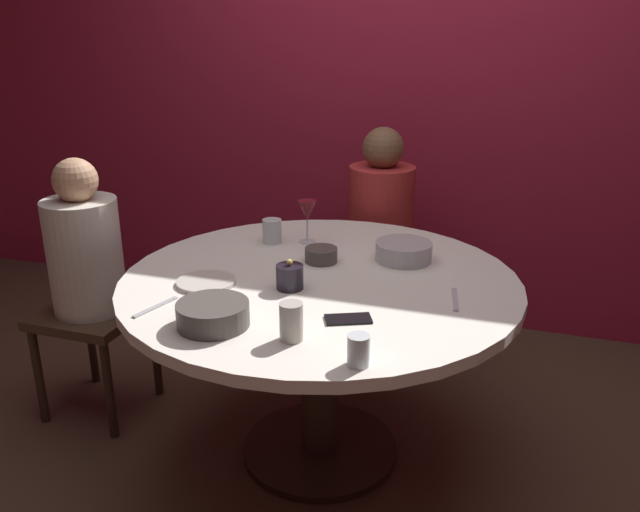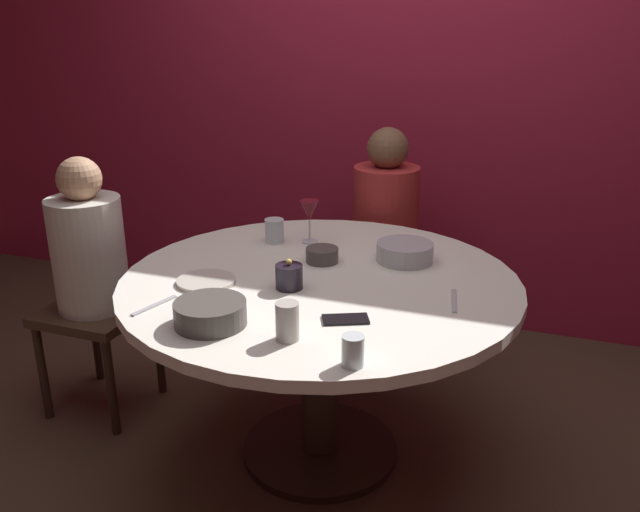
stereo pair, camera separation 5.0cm
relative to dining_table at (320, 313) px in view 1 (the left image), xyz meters
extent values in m
plane|color=#4C3828|center=(0.00, 0.00, -0.60)|extent=(8.00, 8.00, 0.00)
cube|color=maroon|center=(0.00, 1.42, 0.70)|extent=(6.00, 0.10, 2.60)
cylinder|color=silver|center=(0.00, 0.00, 0.12)|extent=(1.41, 1.41, 0.04)
cylinder|color=#332319|center=(0.00, 0.00, -0.25)|extent=(0.14, 0.14, 0.70)
cylinder|color=#2D2116|center=(0.00, 0.00, -0.58)|extent=(0.60, 0.60, 0.03)
cube|color=#3F2D1E|center=(-0.99, 0.00, -0.15)|extent=(0.40, 0.40, 0.04)
cylinder|color=beige|center=(-0.99, 0.00, 0.11)|extent=(0.29, 0.29, 0.46)
sphere|color=tan|center=(-0.99, 0.00, 0.42)|extent=(0.17, 0.17, 0.17)
cylinder|color=#332319|center=(-1.16, -0.17, -0.38)|extent=(0.04, 0.04, 0.43)
cylinder|color=#332319|center=(-0.82, -0.17, -0.38)|extent=(0.04, 0.04, 0.43)
cylinder|color=#332319|center=(-1.16, 0.17, -0.38)|extent=(0.04, 0.04, 0.43)
cylinder|color=#332319|center=(-0.82, 0.17, -0.38)|extent=(0.04, 0.04, 0.43)
cube|color=#3F2D1E|center=(0.00, 0.93, -0.15)|extent=(0.40, 0.40, 0.04)
cylinder|color=#B22D2D|center=(0.00, 0.93, 0.11)|extent=(0.31, 0.31, 0.47)
sphere|color=brown|center=(0.00, 0.93, 0.44)|extent=(0.20, 0.20, 0.20)
cylinder|color=#332319|center=(-0.17, 1.10, -0.38)|extent=(0.04, 0.04, 0.43)
cylinder|color=#332319|center=(-0.17, 0.76, -0.38)|extent=(0.04, 0.04, 0.43)
cylinder|color=#332319|center=(0.17, 1.10, -0.38)|extent=(0.04, 0.04, 0.43)
cylinder|color=#332319|center=(0.17, 0.76, -0.38)|extent=(0.04, 0.04, 0.43)
cylinder|color=black|center=(-0.07, -0.13, 0.18)|extent=(0.09, 0.09, 0.08)
sphere|color=#F9D159|center=(-0.07, -0.13, 0.24)|extent=(0.02, 0.02, 0.02)
cylinder|color=silver|center=(-0.17, 0.35, 0.14)|extent=(0.06, 0.06, 0.01)
cylinder|color=silver|center=(-0.17, 0.35, 0.19)|extent=(0.01, 0.01, 0.09)
cone|color=maroon|center=(-0.17, 0.35, 0.28)|extent=(0.08, 0.08, 0.08)
cylinder|color=beige|center=(-0.35, -0.18, 0.15)|extent=(0.20, 0.20, 0.01)
cube|color=black|center=(0.19, -0.30, 0.15)|extent=(0.16, 0.12, 0.01)
cylinder|color=#B7B7BC|center=(0.24, 0.26, 0.18)|extent=(0.21, 0.21, 0.07)
cylinder|color=#4C4742|center=(-0.05, 0.15, 0.17)|extent=(0.12, 0.12, 0.05)
cylinder|color=#4C4742|center=(-0.18, -0.46, 0.18)|extent=(0.22, 0.22, 0.07)
cylinder|color=silver|center=(-0.31, 0.30, 0.19)|extent=(0.08, 0.08, 0.10)
cylinder|color=#B2ADA3|center=(0.07, -0.48, 0.20)|extent=(0.07, 0.07, 0.11)
cylinder|color=silver|center=(0.29, -0.56, 0.18)|extent=(0.06, 0.06, 0.09)
cube|color=#B7B7BC|center=(-0.41, -0.41, 0.14)|extent=(0.06, 0.18, 0.01)
cube|color=#B7B7BC|center=(0.48, -0.05, 0.14)|extent=(0.04, 0.18, 0.01)
camera|label=1|loc=(0.67, -2.02, 1.00)|focal=36.39mm
camera|label=2|loc=(0.72, -2.00, 1.00)|focal=36.39mm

